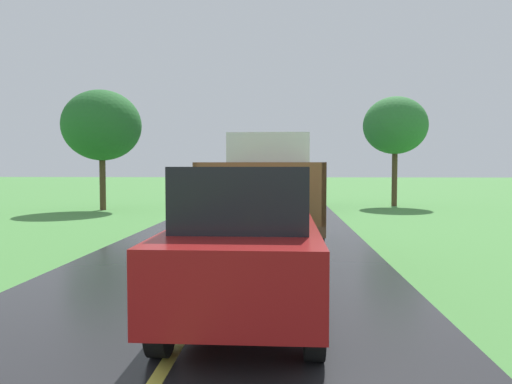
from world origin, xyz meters
The scene contains 5 objects.
banana_truck_near centered at (0.67, 11.16, 1.46)m, with size 2.38×5.82×2.80m.
banana_truck_far centered at (1.14, 24.12, 1.47)m, with size 2.38×5.81×2.80m.
roadside_tree_near_left centered at (-7.42, 21.29, 3.95)m, with size 3.64×3.64×5.60m.
roadside_tree_mid_right centered at (6.77, 24.58, 4.15)m, with size 3.28×3.28×5.64m.
following_car centered at (0.67, 5.07, 1.07)m, with size 1.74×4.10×1.92m.
Camera 1 is at (1.16, -0.91, 1.99)m, focal length 34.03 mm.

